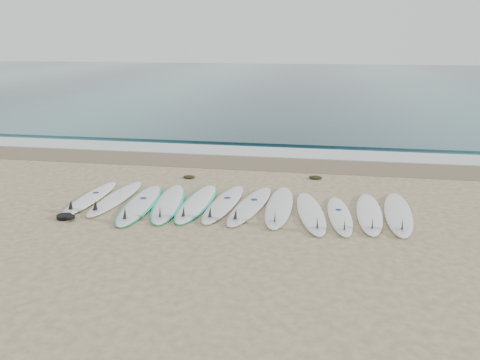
% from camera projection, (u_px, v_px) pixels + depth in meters
% --- Properties ---
extents(ground, '(120.00, 120.00, 0.00)m').
position_uv_depth(ground, '(237.00, 209.00, 10.75)').
color(ground, tan).
extents(ocean, '(120.00, 55.00, 0.03)m').
position_uv_depth(ocean, '(300.00, 81.00, 41.38)').
color(ocean, '#235158').
rests_on(ocean, ground).
extents(wet_sand_band, '(120.00, 1.80, 0.01)m').
position_uv_depth(wet_sand_band, '(260.00, 163.00, 14.61)').
color(wet_sand_band, '#70614A').
rests_on(wet_sand_band, ground).
extents(foam_band, '(120.00, 1.40, 0.04)m').
position_uv_depth(foam_band, '(265.00, 152.00, 15.93)').
color(foam_band, silver).
rests_on(foam_band, ground).
extents(wave_crest, '(120.00, 1.00, 0.10)m').
position_uv_depth(wave_crest, '(270.00, 142.00, 17.33)').
color(wave_crest, '#235158').
rests_on(wave_crest, ground).
extents(surfboard_0, '(0.56, 2.56, 0.33)m').
position_uv_depth(surfboard_0, '(90.00, 198.00, 11.29)').
color(surfboard_0, white).
rests_on(surfboard_0, ground).
extents(surfboard_1, '(0.69, 2.70, 0.34)m').
position_uv_depth(surfboard_1, '(115.00, 198.00, 11.25)').
color(surfboard_1, white).
rests_on(surfboard_1, ground).
extents(surfboard_2, '(0.88, 2.89, 0.36)m').
position_uv_depth(surfboard_2, '(139.00, 204.00, 10.86)').
color(surfboard_2, white).
rests_on(surfboard_2, ground).
extents(surfboard_3, '(1.04, 2.83, 0.35)m').
position_uv_depth(surfboard_3, '(168.00, 203.00, 10.95)').
color(surfboard_3, white).
rests_on(surfboard_3, ground).
extents(surfboard_4, '(0.75, 2.77, 0.35)m').
position_uv_depth(surfboard_4, '(196.00, 203.00, 10.96)').
color(surfboard_4, white).
rests_on(surfboard_4, ground).
extents(surfboard_5, '(0.84, 2.78, 0.35)m').
position_uv_depth(surfboard_5, '(223.00, 204.00, 10.88)').
color(surfboard_5, silver).
rests_on(surfboard_5, ground).
extents(surfboard_6, '(1.04, 2.85, 0.36)m').
position_uv_depth(surfboard_6, '(249.00, 206.00, 10.75)').
color(surfboard_6, silver).
rests_on(surfboard_6, ground).
extents(surfboard_7, '(0.61, 2.85, 0.36)m').
position_uv_depth(surfboard_7, '(279.00, 207.00, 10.68)').
color(surfboard_7, silver).
rests_on(surfboard_7, ground).
extents(surfboard_8, '(0.96, 2.74, 0.34)m').
position_uv_depth(surfboard_8, '(311.00, 213.00, 10.31)').
color(surfboard_8, white).
rests_on(surfboard_8, ground).
extents(surfboard_9, '(0.66, 2.42, 0.31)m').
position_uv_depth(surfboard_9, '(340.00, 216.00, 10.17)').
color(surfboard_9, white).
rests_on(surfboard_9, ground).
extents(surfboard_10, '(0.65, 2.68, 0.34)m').
position_uv_depth(surfboard_10, '(369.00, 214.00, 10.29)').
color(surfboard_10, white).
rests_on(surfboard_10, ground).
extents(surfboard_11, '(0.81, 2.86, 0.36)m').
position_uv_depth(surfboard_11, '(398.00, 214.00, 10.26)').
color(surfboard_11, white).
rests_on(surfboard_11, ground).
extents(seaweed_near, '(0.35, 0.27, 0.07)m').
position_uv_depth(seaweed_near, '(189.00, 177.00, 13.07)').
color(seaweed_near, black).
rests_on(seaweed_near, ground).
extents(seaweed_far, '(0.37, 0.29, 0.07)m').
position_uv_depth(seaweed_far, '(315.00, 177.00, 13.01)').
color(seaweed_far, black).
rests_on(seaweed_far, ground).
extents(leash_coil, '(0.46, 0.36, 0.11)m').
position_uv_depth(leash_coil, '(66.00, 217.00, 10.13)').
color(leash_coil, black).
rests_on(leash_coil, ground).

